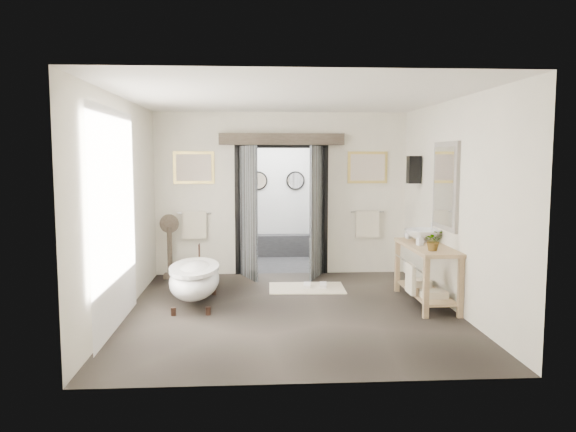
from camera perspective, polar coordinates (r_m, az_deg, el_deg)
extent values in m
plane|color=#473F37|center=(7.84, 0.27, -9.59)|extent=(5.00, 5.00, 0.00)
cube|color=silver|center=(5.10, 2.15, -1.44)|extent=(4.50, 0.02, 2.90)
cube|color=silver|center=(7.76, -16.54, 0.89)|extent=(0.02, 5.00, 2.90)
cube|color=silver|center=(8.05, 16.48, 1.07)|extent=(0.02, 5.00, 2.90)
cube|color=silver|center=(10.11, -9.34, 2.21)|extent=(1.45, 0.02, 2.90)
cube|color=silver|center=(10.26, 7.88, 2.29)|extent=(1.45, 0.02, 2.90)
cube|color=silver|center=(10.06, -0.68, 8.83)|extent=(1.60, 0.02, 0.60)
cube|color=silver|center=(7.59, 0.29, 12.00)|extent=(4.50, 5.00, 0.02)
cube|color=silver|center=(7.18, -17.19, -0.33)|extent=(0.02, 2.20, 2.70)
cube|color=gray|center=(8.28, 15.74, 2.96)|extent=(0.05, 0.95, 1.25)
cube|color=silver|center=(8.27, 15.54, 2.96)|extent=(0.01, 0.80, 1.10)
cube|color=black|center=(9.46, 12.67, 4.61)|extent=(0.20, 0.20, 0.45)
sphere|color=#FFCC8C|center=(9.46, 12.67, 4.61)|extent=(0.10, 0.10, 0.10)
cube|color=black|center=(11.24, -0.92, -4.76)|extent=(2.20, 2.00, 0.01)
cube|color=silver|center=(11.05, -0.94, 8.06)|extent=(2.20, 2.00, 0.02)
cube|color=white|center=(12.07, -1.14, 1.95)|extent=(2.20, 0.02, 2.50)
cube|color=white|center=(11.08, -6.62, 1.55)|extent=(0.02, 2.00, 2.50)
cube|color=white|center=(11.18, 4.72, 1.61)|extent=(0.02, 2.00, 2.50)
cube|color=black|center=(12.01, -1.10, -2.99)|extent=(2.00, 0.35, 0.45)
cylinder|color=silver|center=(12.01, -3.05, 3.60)|extent=(0.40, 0.03, 0.40)
cylinder|color=silver|center=(12.05, 0.76, 3.61)|extent=(0.40, 0.03, 0.40)
cube|color=black|center=(10.08, -5.21, 0.54)|extent=(0.07, 0.10, 2.30)
cube|color=black|center=(10.16, 3.84, 0.60)|extent=(0.07, 0.10, 2.30)
cube|color=black|center=(10.05, -0.67, 7.12)|extent=(1.67, 0.10, 0.07)
cube|color=black|center=(9.73, -4.09, 0.35)|extent=(0.33, 0.76, 2.30)
cube|color=black|center=(9.79, 2.95, 0.40)|extent=(0.33, 0.76, 2.30)
cube|color=brown|center=(9.95, -0.65, 7.82)|extent=(2.20, 0.20, 0.20)
cube|color=tan|center=(10.07, -9.54, 4.87)|extent=(0.72, 0.03, 0.57)
cube|color=silver|center=(10.05, -9.55, 4.87)|extent=(0.62, 0.01, 0.47)
cube|color=tan|center=(10.22, 8.08, 4.91)|extent=(0.72, 0.03, 0.57)
cube|color=silver|center=(10.21, 8.09, 4.91)|extent=(0.62, 0.01, 0.47)
cylinder|color=silver|center=(10.08, -9.49, 0.31)|extent=(0.60, 0.02, 0.02)
cube|color=beige|center=(10.08, -9.48, -0.94)|extent=(0.42, 0.08, 0.48)
cylinder|color=silver|center=(10.23, 8.06, 0.42)|extent=(0.60, 0.02, 0.02)
cube|color=beige|center=(10.23, 8.06, -0.82)|extent=(0.42, 0.08, 0.48)
cylinder|color=#35231B|center=(7.75, -11.56, -9.48)|extent=(0.07, 0.07, 0.11)
cylinder|color=#35231B|center=(7.70, -8.11, -9.52)|extent=(0.07, 0.07, 0.11)
cylinder|color=#35231B|center=(8.81, -10.56, -7.57)|extent=(0.07, 0.07, 0.11)
cylinder|color=#35231B|center=(8.76, -7.54, -7.58)|extent=(0.07, 0.07, 0.11)
ellipsoid|color=white|center=(8.18, -9.46, -6.42)|extent=(0.70, 1.57, 0.50)
cylinder|color=#35231B|center=(8.82, -9.01, -3.48)|extent=(0.03, 0.03, 0.20)
cube|color=tan|center=(7.60, 13.86, -6.97)|extent=(0.07, 0.07, 0.85)
cube|color=tan|center=(7.75, 17.13, -6.81)|extent=(0.07, 0.07, 0.85)
cube|color=tan|center=(8.99, 11.04, -4.88)|extent=(0.07, 0.07, 0.85)
cube|color=tan|center=(9.12, 13.85, -4.80)|extent=(0.07, 0.07, 0.85)
cube|color=tan|center=(8.29, 13.93, -3.08)|extent=(0.55, 1.60, 0.05)
cube|color=tan|center=(8.42, 13.81, -7.55)|extent=(0.45, 1.50, 0.03)
cylinder|color=silver|center=(8.25, 12.09, -4.66)|extent=(0.02, 1.40, 0.02)
cube|color=beige|center=(8.15, 12.34, -6.23)|extent=(0.06, 0.34, 0.42)
cube|color=beige|center=(8.08, 14.57, -7.67)|extent=(0.35, 0.25, 0.10)
cube|color=beige|center=(8.73, 13.13, -6.61)|extent=(0.35, 0.25, 0.10)
cube|color=brown|center=(10.07, -11.86, -5.97)|extent=(0.22, 0.22, 0.08)
cylinder|color=brown|center=(9.99, -11.92, -3.44)|extent=(0.09, 0.09, 0.83)
cylinder|color=silver|center=(9.94, -11.96, -0.75)|extent=(0.29, 0.02, 0.29)
cylinder|color=brown|center=(9.93, -11.97, -0.76)|extent=(0.33, 0.01, 0.33)
cube|color=beige|center=(9.11, 1.91, -7.32)|extent=(1.22, 0.84, 0.01)
cube|color=silver|center=(9.14, 1.95, -7.05)|extent=(0.15, 0.30, 0.05)
cube|color=silver|center=(9.17, 3.59, -7.01)|extent=(0.15, 0.30, 0.05)
imported|color=white|center=(8.56, 13.55, -1.97)|extent=(0.64, 0.64, 0.19)
imported|color=gray|center=(7.80, 14.58, -2.43)|extent=(0.27, 0.24, 0.28)
imported|color=gray|center=(8.24, 13.26, -2.34)|extent=(0.09, 0.10, 0.17)
imported|color=gray|center=(8.84, 12.15, -1.76)|extent=(0.13, 0.13, 0.17)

